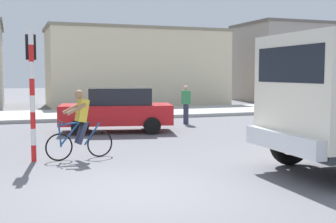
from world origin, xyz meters
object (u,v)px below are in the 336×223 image
object	(u,v)px
traffic_light_pole	(32,76)
pedestrian_near_kerb	(186,104)
cyclist	(80,124)
car_red_near	(117,110)

from	to	relation	value
traffic_light_pole	pedestrian_near_kerb	distance (m)	8.87
cyclist	car_red_near	world-z (taller)	cyclist
pedestrian_near_kerb	traffic_light_pole	bearing A→B (deg)	-136.92
car_red_near	cyclist	bearing A→B (deg)	-113.36
car_red_near	pedestrian_near_kerb	world-z (taller)	pedestrian_near_kerb
traffic_light_pole	car_red_near	distance (m)	5.69
cyclist	pedestrian_near_kerb	size ratio (longest dim) A/B	1.06
pedestrian_near_kerb	car_red_near	bearing A→B (deg)	-156.47
cyclist	traffic_light_pole	size ratio (longest dim) A/B	0.54
traffic_light_pole	pedestrian_near_kerb	size ratio (longest dim) A/B	1.98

